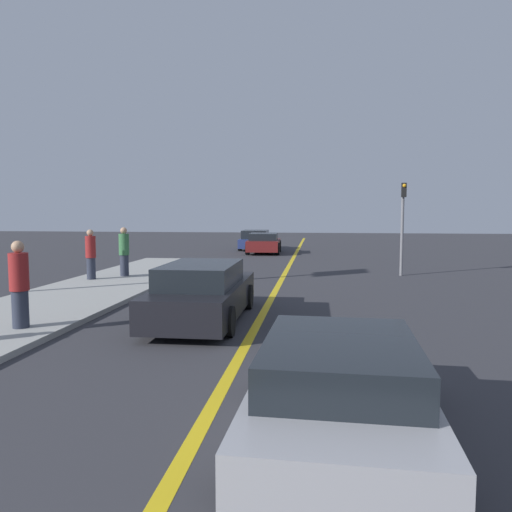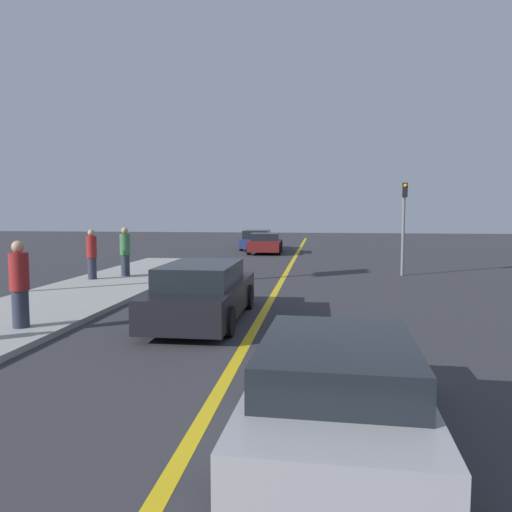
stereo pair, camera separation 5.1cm
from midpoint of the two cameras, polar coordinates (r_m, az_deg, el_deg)
road_center_line at (r=17.38m, az=2.56°, el=-3.23°), size 0.20×60.00×0.01m
sidewalk_left at (r=14.07m, az=-23.12°, el=-5.38°), size 3.60×25.58×0.13m
car_near_right_lane at (r=5.71m, az=9.22°, el=-14.85°), size 2.04×4.15×1.19m
car_ahead_center at (r=11.61m, az=-6.21°, el=-4.20°), size 1.93×4.76×1.35m
car_far_distant at (r=30.06m, az=0.85°, el=1.47°), size 2.08×3.90×1.22m
car_parked_left_lot at (r=33.20m, az=-0.09°, el=1.83°), size 2.07×4.38×1.28m
pedestrian_mid_group at (r=11.38m, az=-25.54°, el=-2.95°), size 0.39×0.39×1.80m
pedestrian_far_standing at (r=18.56m, az=-18.44°, el=0.18°), size 0.36×0.36×1.76m
pedestrian_by_sign at (r=19.13m, az=-14.92°, el=0.48°), size 0.37×0.37×1.81m
traffic_light at (r=20.30m, az=16.34°, el=4.14°), size 0.18×0.40×3.62m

